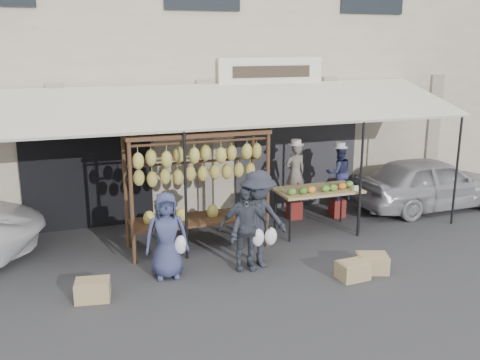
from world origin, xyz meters
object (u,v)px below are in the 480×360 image
(vendor_left, at_px, (295,172))
(customer_left, at_px, (167,235))
(produce_table, at_px, (319,191))
(sedan, at_px, (430,183))
(customer_mid, at_px, (245,227))
(customer_right, at_px, (258,220))
(banana_rack, at_px, (197,167))
(crate_near_b, at_px, (372,263))
(crate_far, at_px, (93,290))
(vendor_right, at_px, (339,173))
(crate_near_a, at_px, (353,270))

(vendor_left, height_order, customer_left, vendor_left)
(produce_table, bearing_deg, sedan, 10.74)
(customer_mid, bearing_deg, customer_right, 7.88)
(sedan, bearing_deg, customer_left, 103.57)
(banana_rack, bearing_deg, customer_right, -58.38)
(banana_rack, relative_size, crate_near_b, 5.11)
(produce_table, xyz_separation_m, customer_right, (-1.79, -1.25, -0.02))
(customer_left, relative_size, crate_far, 2.84)
(vendor_left, height_order, sedan, vendor_left)
(customer_mid, xyz_separation_m, crate_far, (-2.55, -0.34, -0.59))
(customer_right, bearing_deg, produce_table, 23.02)
(vendor_left, relative_size, vendor_right, 1.08)
(vendor_right, bearing_deg, banana_rack, 19.39)
(vendor_right, height_order, crate_near_b, vendor_right)
(customer_left, relative_size, customer_right, 0.85)
(customer_left, bearing_deg, produce_table, 24.69)
(crate_far, bearing_deg, vendor_left, 29.35)
(crate_near_a, height_order, crate_near_b, crate_near_b)
(customer_left, bearing_deg, crate_far, -154.27)
(produce_table, distance_m, vendor_right, 1.17)
(vendor_left, xyz_separation_m, sedan, (3.28, -0.35, -0.42))
(crate_near_b, bearing_deg, customer_mid, 157.12)
(banana_rack, height_order, produce_table, banana_rack)
(customer_right, distance_m, crate_far, 2.88)
(customer_mid, relative_size, crate_near_b, 2.92)
(customer_right, distance_m, crate_near_a, 1.77)
(crate_near_a, bearing_deg, customer_mid, 147.53)
(vendor_left, distance_m, crate_near_a, 3.31)
(banana_rack, distance_m, crate_near_b, 3.50)
(sedan, bearing_deg, crate_near_a, 126.07)
(crate_far, bearing_deg, banana_rack, 36.43)
(customer_left, distance_m, customer_mid, 1.32)
(produce_table, xyz_separation_m, customer_left, (-3.33, -1.12, -0.15))
(customer_right, bearing_deg, banana_rack, 109.84)
(vendor_left, relative_size, customer_right, 0.76)
(produce_table, distance_m, crate_near_a, 2.37)
(vendor_right, height_order, customer_left, vendor_right)
(vendor_left, height_order, crate_near_b, vendor_left)
(customer_left, bearing_deg, crate_near_a, -14.68)
(customer_left, height_order, customer_right, customer_right)
(customer_left, bearing_deg, crate_near_b, -9.85)
(vendor_right, distance_m, crate_far, 5.98)
(customer_right, bearing_deg, crate_near_a, -48.01)
(customer_left, xyz_separation_m, customer_mid, (1.31, -0.10, 0.02))
(banana_rack, xyz_separation_m, crate_near_a, (2.04, -2.15, -1.43))
(vendor_right, height_order, crate_far, vendor_right)
(vendor_left, bearing_deg, banana_rack, 18.12)
(sedan, bearing_deg, customer_mid, 108.10)
(customer_left, xyz_separation_m, crate_near_a, (2.85, -1.08, -0.58))
(vendor_left, height_order, customer_mid, vendor_left)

